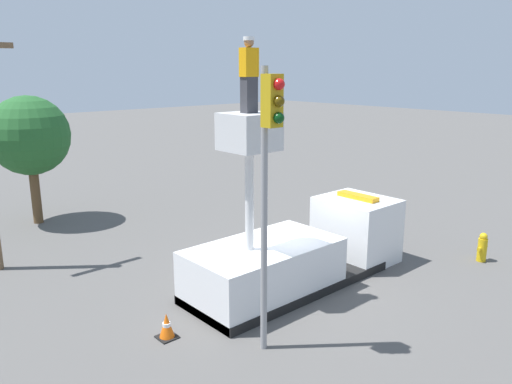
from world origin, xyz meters
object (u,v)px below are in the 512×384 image
Objects in this scene: traffic_light_pole at (269,158)px; tree_left_bg at (29,136)px; fire_hydrant at (482,247)px; traffic_cone_rear at (167,326)px; bucket_truck at (299,251)px; worker at (249,75)px.

tree_left_bg is at bearing 92.22° from traffic_light_pole.
tree_left_bg reaches higher than fire_hydrant.
fire_hydrant is at bearing -14.72° from traffic_cone_rear.
traffic_light_pole reaches higher than bucket_truck.
bucket_truck is 6.11m from fire_hydrant.
bucket_truck is 4.52m from traffic_cone_rear.
worker is 11.11m from tree_left_bg.
tree_left_bg is at bearing 108.65° from bucket_truck.
worker reaches higher than fire_hydrant.
traffic_cone_rear is (-9.90, 2.60, -0.18)m from fire_hydrant.
traffic_light_pole is 1.20× the size of tree_left_bg.
fire_hydrant is at bearing -20.73° from worker.
traffic_light_pole is 4.56m from traffic_cone_rear.
traffic_light_pole is 9.36m from fire_hydrant.
traffic_light_pole is at bearing -121.65° from worker.
worker is 2.95× the size of traffic_cone_rear.
traffic_cone_rear is (-1.35, 1.89, -3.92)m from traffic_light_pole.
bucket_truck is 5.18m from worker.
fire_hydrant is (5.43, -2.76, -0.47)m from bucket_truck.
worker reaches higher than tree_left_bg.
worker is at bearing 3.47° from traffic_cone_rear.
bucket_truck is at bearing 153.06° from fire_hydrant.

